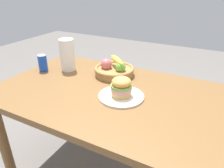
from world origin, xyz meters
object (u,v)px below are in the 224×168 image
Objects in this scene: paper_towel_roll at (67,55)px; sandwich at (121,86)px; plate at (121,96)px; fruit_basket at (114,70)px; soda_can at (43,63)px.

sandwich is at bearing -20.03° from paper_towel_roll.
fruit_basket reaches higher than plate.
sandwich is 0.53× the size of paper_towel_roll.
fruit_basket is (-0.19, 0.27, 0.04)m from plate.
sandwich is 1.00× the size of soda_can.
plate is at bearing -7.50° from soda_can.
sandwich is 0.44× the size of fruit_basket.
plate is 0.71m from soda_can.
paper_towel_roll reaches higher than plate.
fruit_basket is 0.38m from paper_towel_roll.
sandwich reaches higher than soda_can.
paper_towel_roll is (-0.36, -0.07, 0.08)m from fruit_basket.
sandwich is (0.00, 0.00, 0.06)m from plate.
sandwich is at bearing 0.00° from plate.
paper_towel_roll reaches higher than fruit_basket.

